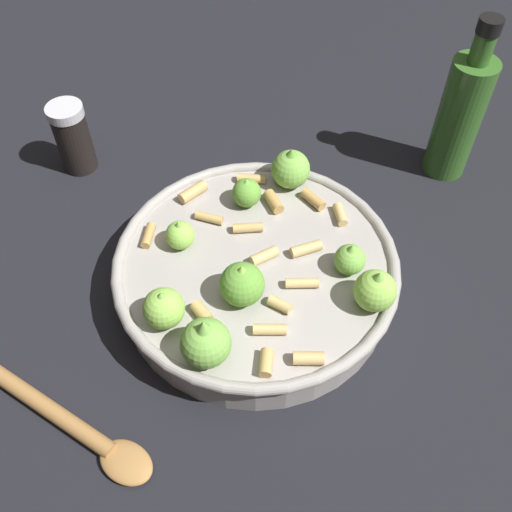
{
  "coord_description": "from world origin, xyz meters",
  "views": [
    {
      "loc": [
        -0.14,
        -0.34,
        0.51
      ],
      "look_at": [
        0.0,
        0.0,
        0.06
      ],
      "focal_mm": 40.74,
      "sensor_mm": 36.0,
      "label": 1
    }
  ],
  "objects": [
    {
      "name": "ground_plane",
      "position": [
        0.0,
        0.0,
        0.0
      ],
      "size": [
        2.4,
        2.4,
        0.0
      ],
      "primitive_type": "plane",
      "color": "black"
    },
    {
      "name": "pepper_shaker",
      "position": [
        -0.14,
        0.26,
        0.05
      ],
      "size": [
        0.04,
        0.04,
        0.09
      ],
      "color": "black",
      "rests_on": "ground"
    },
    {
      "name": "cooking_pan",
      "position": [
        -0.0,
        -0.0,
        0.03
      ],
      "size": [
        0.3,
        0.3,
        0.1
      ],
      "color": "#9E9993",
      "rests_on": "ground"
    },
    {
      "name": "olive_oil_bottle",
      "position": [
        0.29,
        0.08,
        0.08
      ],
      "size": [
        0.05,
        0.05,
        0.2
      ],
      "color": "#336023",
      "rests_on": "ground"
    },
    {
      "name": "wooden_spoon",
      "position": [
        -0.23,
        -0.06,
        0.01
      ],
      "size": [
        0.17,
        0.22,
        0.02
      ],
      "color": "#9E703D",
      "rests_on": "ground"
    }
  ]
}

